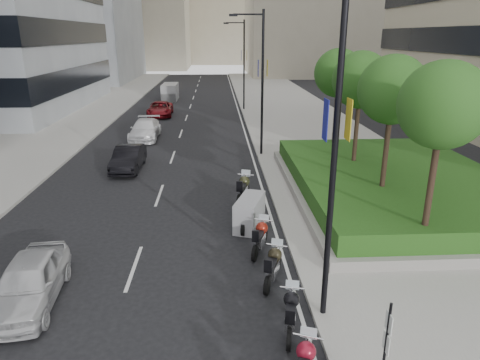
{
  "coord_description": "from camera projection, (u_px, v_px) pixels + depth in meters",
  "views": [
    {
      "loc": [
        1.41,
        -9.04,
        7.53
      ],
      "look_at": [
        2.31,
        7.22,
        2.0
      ],
      "focal_mm": 32.0,
      "sensor_mm": 36.0,
      "label": 1
    }
  ],
  "objects": [
    {
      "name": "ground",
      "position": [
        165.0,
        347.0,
        10.89
      ],
      "size": [
        160.0,
        160.0,
        0.0
      ],
      "primitive_type": "plane",
      "color": "black",
      "rests_on": "ground"
    },
    {
      "name": "sidewalk_right",
      "position": [
        298.0,
        120.0,
        39.7
      ],
      "size": [
        10.0,
        100.0,
        0.15
      ],
      "primitive_type": "cube",
      "color": "#9E9B93",
      "rests_on": "ground"
    },
    {
      "name": "sidewalk_left",
      "position": [
        68.0,
        122.0,
        38.61
      ],
      "size": [
        8.0,
        100.0,
        0.15
      ],
      "primitive_type": "cube",
      "color": "#9E9B93",
      "rests_on": "ground"
    },
    {
      "name": "lane_edge",
      "position": [
        242.0,
        121.0,
        39.45
      ],
      "size": [
        0.12,
        100.0,
        0.01
      ],
      "primitive_type": "cube",
      "color": "silver",
      "rests_on": "ground"
    },
    {
      "name": "lane_centre",
      "position": [
        185.0,
        122.0,
        39.17
      ],
      "size": [
        0.12,
        100.0,
        0.01
      ],
      "primitive_type": "cube",
      "color": "silver",
      "rests_on": "ground"
    },
    {
      "name": "planter",
      "position": [
        395.0,
        191.0,
        20.75
      ],
      "size": [
        10.0,
        14.0,
        0.4
      ],
      "primitive_type": "cube",
      "color": "gray",
      "rests_on": "sidewalk_right"
    },
    {
      "name": "hedge",
      "position": [
        396.0,
        179.0,
        20.56
      ],
      "size": [
        9.4,
        13.4,
        0.8
      ],
      "primitive_type": "cube",
      "color": "#213F12",
      "rests_on": "planter"
    },
    {
      "name": "tree_0",
      "position": [
        443.0,
        106.0,
        13.37
      ],
      "size": [
        2.8,
        2.8,
        6.3
      ],
      "color": "#332319",
      "rests_on": "planter"
    },
    {
      "name": "tree_1",
      "position": [
        393.0,
        90.0,
        17.15
      ],
      "size": [
        2.8,
        2.8,
        6.3
      ],
      "color": "#332319",
      "rests_on": "planter"
    },
    {
      "name": "tree_2",
      "position": [
        361.0,
        80.0,
        20.93
      ],
      "size": [
        2.8,
        2.8,
        6.3
      ],
      "color": "#332319",
      "rests_on": "planter"
    },
    {
      "name": "tree_3",
      "position": [
        338.0,
        73.0,
        24.72
      ],
      "size": [
        2.8,
        2.8,
        6.3
      ],
      "color": "#332319",
      "rests_on": "planter"
    },
    {
      "name": "lamp_post_0",
      "position": [
        329.0,
        142.0,
        10.42
      ],
      "size": [
        2.34,
        0.45,
        9.0
      ],
      "color": "black",
      "rests_on": "ground"
    },
    {
      "name": "lamp_post_1",
      "position": [
        260.0,
        77.0,
        26.5
      ],
      "size": [
        2.34,
        0.45,
        9.0
      ],
      "color": "black",
      "rests_on": "ground"
    },
    {
      "name": "lamp_post_2",
      "position": [
        242.0,
        61.0,
        43.52
      ],
      "size": [
        2.34,
        0.45,
        9.0
      ],
      "color": "black",
      "rests_on": "ground"
    },
    {
      "name": "parking_sign",
      "position": [
        386.0,
        347.0,
        8.78
      ],
      "size": [
        0.06,
        0.32,
        2.5
      ],
      "color": "black",
      "rests_on": "ground"
    },
    {
      "name": "motorcycle_2",
      "position": [
        291.0,
        312.0,
        11.37
      ],
      "size": [
        0.71,
        2.01,
        1.01
      ],
      "rotation": [
        0.0,
        0.0,
        1.36
      ],
      "color": "black",
      "rests_on": "ground"
    },
    {
      "name": "motorcycle_3",
      "position": [
        273.0,
        265.0,
        13.65
      ],
      "size": [
        0.94,
        2.02,
        1.05
      ],
      "rotation": [
        0.0,
        0.0,
        1.22
      ],
      "color": "black",
      "rests_on": "ground"
    },
    {
      "name": "motorcycle_4",
      "position": [
        260.0,
        237.0,
        15.58
      ],
      "size": [
        0.91,
        2.0,
        1.04
      ],
      "rotation": [
        0.0,
        0.0,
        1.23
      ],
      "color": "black",
      "rests_on": "ground"
    },
    {
      "name": "motorcycle_5",
      "position": [
        250.0,
        213.0,
        17.49
      ],
      "size": [
        1.48,
        2.26,
        1.27
      ],
      "rotation": [
        0.0,
        0.0,
        1.24
      ],
      "color": "black",
      "rests_on": "ground"
    },
    {
      "name": "motorcycle_6",
      "position": [
        243.0,
        189.0,
        20.23
      ],
      "size": [
        0.93,
        2.32,
        1.18
      ],
      "rotation": [
        0.0,
        0.0,
        1.3
      ],
      "color": "black",
      "rests_on": "ground"
    },
    {
      "name": "car_a",
      "position": [
        29.0,
        282.0,
        12.48
      ],
      "size": [
        1.98,
        4.23,
        1.4
      ],
      "primitive_type": "imported",
      "rotation": [
        0.0,
        0.0,
        0.08
      ],
      "color": "silver",
      "rests_on": "ground"
    },
    {
      "name": "car_b",
      "position": [
        128.0,
        158.0,
        25.04
      ],
      "size": [
        1.52,
        4.21,
        1.38
      ],
      "primitive_type": "imported",
      "rotation": [
        0.0,
        0.0,
        -0.01
      ],
      "color": "black",
      "rests_on": "ground"
    },
    {
      "name": "car_c",
      "position": [
        145.0,
        129.0,
        32.53
      ],
      "size": [
        2.02,
        4.97,
        1.44
      ],
      "primitive_type": "imported",
      "rotation": [
        0.0,
        0.0,
        0.0
      ],
      "color": "white",
      "rests_on": "ground"
    },
    {
      "name": "car_d",
      "position": [
        160.0,
        109.0,
        41.8
      ],
      "size": [
        2.45,
        5.03,
        1.38
      ],
      "primitive_type": "imported",
      "rotation": [
        0.0,
        0.0,
        0.03
      ],
      "color": "maroon",
      "rests_on": "ground"
    },
    {
      "name": "delivery_van",
      "position": [
        170.0,
        93.0,
        51.92
      ],
      "size": [
        1.75,
        4.59,
        1.93
      ],
      "rotation": [
        0.0,
        0.0,
        0.0
      ],
      "color": "#B4B4B6",
      "rests_on": "ground"
    }
  ]
}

